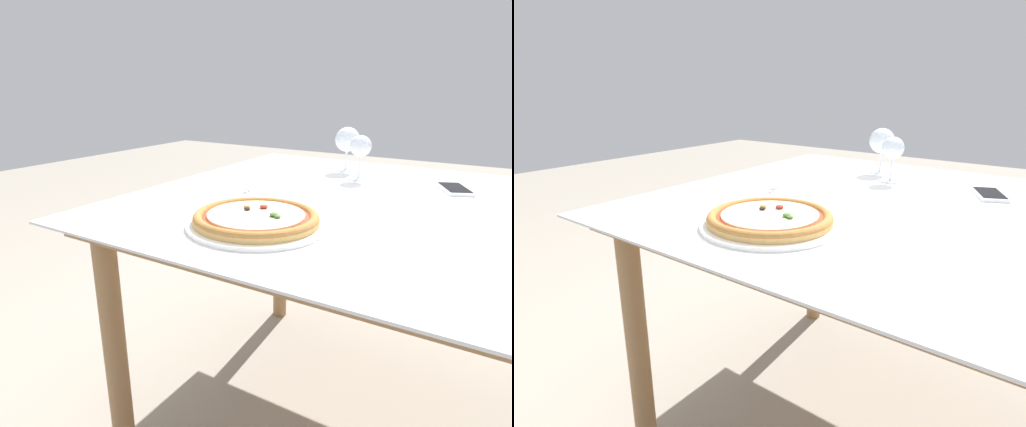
# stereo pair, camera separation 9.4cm
# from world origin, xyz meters

# --- Properties ---
(dining_table) EXTENTS (1.34, 1.14, 0.72)m
(dining_table) POSITION_xyz_m (0.00, 0.00, 0.64)
(dining_table) COLOR #997047
(dining_table) RESTS_ON ground_plane
(pizza_plate) EXTENTS (0.31, 0.31, 0.04)m
(pizza_plate) POSITION_xyz_m (-0.20, -0.33, 0.74)
(pizza_plate) COLOR white
(pizza_plate) RESTS_ON dining_table
(fork) EXTENTS (0.03, 0.17, 0.00)m
(fork) POSITION_xyz_m (-0.39, -0.12, 0.72)
(fork) COLOR silver
(fork) RESTS_ON dining_table
(wine_glass_far_left) EXTENTS (0.09, 0.09, 0.16)m
(wine_glass_far_left) POSITION_xyz_m (-0.26, 0.38, 0.83)
(wine_glass_far_left) COLOR silver
(wine_glass_far_left) RESTS_ON dining_table
(wine_glass_far_right) EXTENTS (0.07, 0.07, 0.14)m
(wine_glass_far_right) POSITION_xyz_m (-0.17, 0.26, 0.82)
(wine_glass_far_right) COLOR silver
(wine_glass_far_right) RESTS_ON dining_table
(cell_phone) EXTENTS (0.12, 0.16, 0.01)m
(cell_phone) POSITION_xyz_m (0.12, 0.26, 0.72)
(cell_phone) COLOR white
(cell_phone) RESTS_ON dining_table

